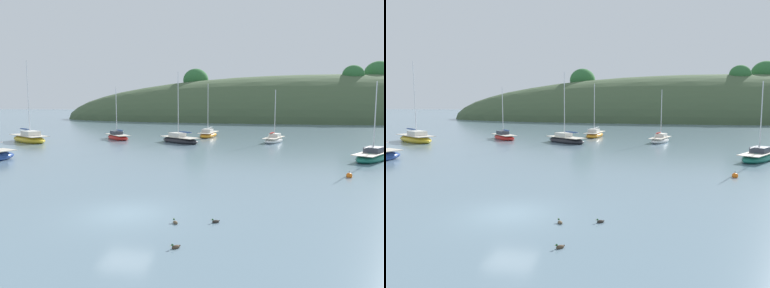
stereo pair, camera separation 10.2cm
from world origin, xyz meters
TOP-DOWN VIEW (x-y plane):
  - ground_plane at (0.00, 0.00)m, footprint 400.00×400.00m
  - far_shoreline_hill at (24.98, 90.80)m, footprint 150.00×36.00m
  - sailboat_navy_dinghy at (-23.91, 28.83)m, footprint 7.87×6.39m
  - sailboat_grey_yawl at (8.84, 34.10)m, footprint 3.60×5.80m
  - sailboat_cream_ketch at (-3.57, 31.32)m, footprint 6.47×5.55m
  - sailboat_orange_cutter at (-13.35, 34.20)m, footprint 5.36×5.49m
  - sailboat_red_portside at (-0.81, 39.94)m, footprint 2.99×6.38m
  - sailboat_yellow_far at (17.19, 19.78)m, footprint 5.09×6.17m
  - mooring_buoy_outer at (13.19, 11.24)m, footprint 0.44×0.44m
  - duck_lone_right at (3.39, -3.89)m, footprint 0.38×0.36m
  - duck_straggler at (4.58, -0.62)m, footprint 0.41×0.32m
  - duck_lone_left at (2.77, -1.04)m, footprint 0.35×0.38m

SIDE VIEW (x-z plane):
  - ground_plane at x=0.00m, z-range 0.00..0.00m
  - duck_lone_right at x=3.39m, z-range -0.07..0.17m
  - duck_straggler at x=4.58m, z-range -0.07..0.17m
  - duck_lone_left at x=2.77m, z-range -0.07..0.17m
  - far_shoreline_hill at x=24.98m, z-range -14.28..14.47m
  - mooring_buoy_outer at x=13.19m, z-range -0.15..0.39m
  - sailboat_grey_yawl at x=8.84m, z-range -3.26..3.96m
  - sailboat_orange_cutter at x=-13.35m, z-range -3.51..4.24m
  - sailboat_yellow_far at x=17.19m, z-range -3.43..4.17m
  - sailboat_red_portside at x=-0.81m, z-range -3.80..4.55m
  - sailboat_cream_ketch at x=-3.57m, z-range -4.36..5.16m
  - sailboat_navy_dinghy at x=-23.91m, z-range -5.08..6.00m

